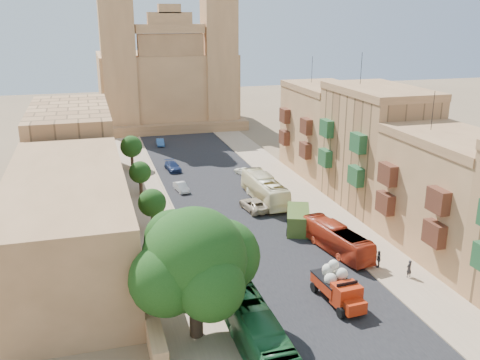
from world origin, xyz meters
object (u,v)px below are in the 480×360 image
bus_green_north (257,333)px  car_dkblue (173,166)px  car_blue_b (160,142)px  street_tree_c (140,172)px  pedestrian_c (379,259)px  red_truck (338,286)px  car_white_b (243,171)px  pedestrian_a (409,269)px  car_blue_a (225,228)px  church (167,77)px  bus_cream_east (265,189)px  street_tree_b (152,203)px  street_tree_a (170,252)px  street_tree_d (131,147)px  car_cream (254,205)px  ficus_tree (196,263)px  car_white_a (181,187)px  bus_red_east (337,239)px  olive_pickup (298,220)px

bus_green_north → car_dkblue: size_ratio=2.44×
car_dkblue → car_blue_b: 15.49m
street_tree_c → pedestrian_c: 31.91m
red_truck → car_white_b: 35.27m
bus_green_north → pedestrian_a: 17.06m
car_blue_a → pedestrian_a: 18.45m
church → bus_green_north: bearing=-94.4°
bus_green_north → car_blue_a: (2.93, 19.75, -0.76)m
bus_cream_east → street_tree_b: bearing=19.6°
street_tree_a → street_tree_b: 12.00m
car_blue_a → church: bearing=72.8°
car_blue_b → pedestrian_c: size_ratio=2.21×
street_tree_d → bus_cream_east: bearing=-53.0°
car_cream → pedestrian_c: (6.33, -16.73, 0.12)m
street_tree_a → street_tree_b: bearing=90.0°
church → street_tree_d: church is taller
ficus_tree → street_tree_b: bearing=91.7°
car_white_b → car_blue_b: size_ratio=0.93×
street_tree_d → car_white_b: bearing=-27.0°
street_tree_d → bus_cream_east: 23.39m
street_tree_c → car_white_a: size_ratio=1.23×
red_truck → bus_red_east: red_truck is taller
church → street_tree_a: church is taller
bus_green_north → car_blue_a: size_ratio=2.56×
bus_red_east → street_tree_b: bearing=-41.9°
car_white_a → car_blue_a: bearing=-91.4°
street_tree_b → car_dkblue: 22.11m
street_tree_c → car_cream: street_tree_c is taller
olive_pickup → bus_green_north: size_ratio=0.54×
car_white_a → car_dkblue: bearing=78.7°
bus_green_north → car_dkblue: (1.48, 44.29, -0.83)m
street_tree_a → pedestrian_c: street_tree_a is taller
street_tree_d → pedestrian_a: bearing=-64.0°
street_tree_b → street_tree_a: bearing=-90.0°
bus_cream_east → car_white_b: size_ratio=3.32×
pedestrian_a → ficus_tree: bearing=-7.2°
street_tree_b → car_blue_b: 37.31m
car_white_b → pedestrian_a: bearing=79.0°
bus_green_north → car_blue_a: bearing=81.4°
street_tree_c → bus_green_north: (3.99, -35.00, -1.36)m
car_blue_a → car_white_a: car_blue_a is taller
street_tree_b → bus_red_east: 19.04m
red_truck → car_white_a: (-7.00, 30.33, -0.86)m
street_tree_c → bus_red_east: 27.36m
street_tree_d → red_truck: street_tree_d is taller
ficus_tree → car_cream: ficus_tree is taller
bus_cream_east → pedestrian_a: 22.62m
ficus_tree → street_tree_b: (-0.58, 19.99, -2.60)m
church → car_white_a: church is taller
red_truck → car_cream: size_ratio=1.17×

